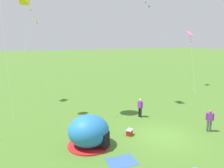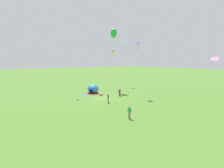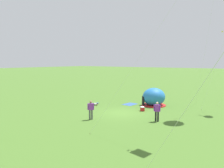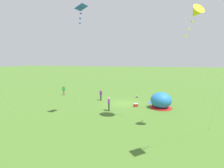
{
  "view_description": "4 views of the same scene",
  "coord_description": "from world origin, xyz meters",
  "px_view_note": "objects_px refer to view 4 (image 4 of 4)",
  "views": [
    {
      "loc": [
        -9.93,
        -11.63,
        6.84
      ],
      "look_at": [
        -1.5,
        5.39,
        3.07
      ],
      "focal_mm": 35.0,
      "sensor_mm": 36.0,
      "label": 1
    },
    {
      "loc": [
        25.45,
        -15.89,
        7.61
      ],
      "look_at": [
        -1.28,
        3.65,
        2.46
      ],
      "focal_mm": 24.0,
      "sensor_mm": 36.0,
      "label": 2
    },
    {
      "loc": [
        18.13,
        11.98,
        5.25
      ],
      "look_at": [
        1.64,
        0.03,
        3.1
      ],
      "focal_mm": 35.0,
      "sensor_mm": 36.0,
      "label": 3
    },
    {
      "loc": [
        -5.58,
        24.21,
        6.2
      ],
      "look_at": [
        0.58,
        3.54,
        3.28
      ],
      "focal_mm": 28.0,
      "sensor_mm": 36.0,
      "label": 4
    }
  ],
  "objects_px": {
    "toddler_crawling": "(137,97)",
    "kite_blue": "(81,11)",
    "popup_tent": "(161,101)",
    "kite_yellow": "(196,13)",
    "person_with_toddler": "(101,94)",
    "cooler_box": "(136,105)",
    "person_center_field": "(109,103)",
    "person_far_back": "(64,90)"
  },
  "relations": [
    {
      "from": "person_with_toddler",
      "to": "person_far_back",
      "type": "height_order",
      "value": "same"
    },
    {
      "from": "cooler_box",
      "to": "person_with_toddler",
      "type": "xyz_separation_m",
      "value": [
        5.79,
        -2.13,
        0.74
      ]
    },
    {
      "from": "cooler_box",
      "to": "toddler_crawling",
      "type": "height_order",
      "value": "cooler_box"
    },
    {
      "from": "person_far_back",
      "to": "popup_tent",
      "type": "bearing_deg",
      "value": 166.96
    },
    {
      "from": "popup_tent",
      "to": "toddler_crawling",
      "type": "relative_size",
      "value": 5.14
    },
    {
      "from": "toddler_crawling",
      "to": "person_far_back",
      "type": "distance_m",
      "value": 13.06
    },
    {
      "from": "person_center_field",
      "to": "kite_yellow",
      "type": "xyz_separation_m",
      "value": [
        -8.57,
        4.29,
        8.97
      ]
    },
    {
      "from": "cooler_box",
      "to": "person_with_toddler",
      "type": "relative_size",
      "value": 0.37
    },
    {
      "from": "popup_tent",
      "to": "kite_yellow",
      "type": "height_order",
      "value": "kite_yellow"
    },
    {
      "from": "toddler_crawling",
      "to": "kite_blue",
      "type": "relative_size",
      "value": 0.05
    },
    {
      "from": "person_center_field",
      "to": "kite_yellow",
      "type": "distance_m",
      "value": 13.13
    },
    {
      "from": "toddler_crawling",
      "to": "person_far_back",
      "type": "xyz_separation_m",
      "value": [
        12.94,
        1.65,
        0.79
      ]
    },
    {
      "from": "popup_tent",
      "to": "person_with_toddler",
      "type": "relative_size",
      "value": 1.63
    },
    {
      "from": "kite_yellow",
      "to": "kite_blue",
      "type": "bearing_deg",
      "value": -5.55
    },
    {
      "from": "kite_yellow",
      "to": "person_with_toddler",
      "type": "bearing_deg",
      "value": -39.2
    },
    {
      "from": "person_far_back",
      "to": "kite_yellow",
      "type": "distance_m",
      "value": 24.15
    },
    {
      "from": "popup_tent",
      "to": "kite_yellow",
      "type": "distance_m",
      "value": 11.91
    },
    {
      "from": "toddler_crawling",
      "to": "kite_yellow",
      "type": "bearing_deg",
      "value": 116.09
    },
    {
      "from": "popup_tent",
      "to": "person_center_field",
      "type": "distance_m",
      "value": 6.9
    },
    {
      "from": "person_center_field",
      "to": "kite_blue",
      "type": "distance_m",
      "value": 10.84
    },
    {
      "from": "kite_blue",
      "to": "person_far_back",
      "type": "bearing_deg",
      "value": -49.45
    },
    {
      "from": "kite_blue",
      "to": "popup_tent",
      "type": "bearing_deg",
      "value": -141.08
    },
    {
      "from": "cooler_box",
      "to": "person_far_back",
      "type": "height_order",
      "value": "person_far_back"
    },
    {
      "from": "popup_tent",
      "to": "toddler_crawling",
      "type": "xyz_separation_m",
      "value": [
        3.93,
        -5.56,
        -0.82
      ]
    },
    {
      "from": "person_with_toddler",
      "to": "toddler_crawling",
      "type": "bearing_deg",
      "value": -144.36
    },
    {
      "from": "popup_tent",
      "to": "person_with_toddler",
      "type": "distance_m",
      "value": 9.24
    },
    {
      "from": "kite_yellow",
      "to": "toddler_crawling",
      "type": "bearing_deg",
      "value": -63.91
    },
    {
      "from": "person_center_field",
      "to": "kite_yellow",
      "type": "relative_size",
      "value": 0.16
    },
    {
      "from": "person_center_field",
      "to": "cooler_box",
      "type": "bearing_deg",
      "value": -134.27
    },
    {
      "from": "toddler_crawling",
      "to": "kite_yellow",
      "type": "relative_size",
      "value": 0.05
    },
    {
      "from": "kite_blue",
      "to": "kite_yellow",
      "type": "xyz_separation_m",
      "value": [
        -10.45,
        1.01,
        -1.19
      ]
    },
    {
      "from": "cooler_box",
      "to": "toddler_crawling",
      "type": "xyz_separation_m",
      "value": [
        0.68,
        -5.79,
        -0.04
      ]
    },
    {
      "from": "toddler_crawling",
      "to": "person_center_field",
      "type": "bearing_deg",
      "value": 75.93
    },
    {
      "from": "person_with_toddler",
      "to": "kite_yellow",
      "type": "height_order",
      "value": "kite_yellow"
    },
    {
      "from": "popup_tent",
      "to": "toddler_crawling",
      "type": "distance_m",
      "value": 6.86
    },
    {
      "from": "cooler_box",
      "to": "popup_tent",
      "type": "bearing_deg",
      "value": -175.9
    },
    {
      "from": "cooler_box",
      "to": "kite_blue",
      "type": "height_order",
      "value": "kite_blue"
    },
    {
      "from": "person_far_back",
      "to": "kite_yellow",
      "type": "relative_size",
      "value": 0.16
    },
    {
      "from": "toddler_crawling",
      "to": "kite_blue",
      "type": "height_order",
      "value": "kite_blue"
    },
    {
      "from": "toddler_crawling",
      "to": "cooler_box",
      "type": "bearing_deg",
      "value": 96.72
    },
    {
      "from": "cooler_box",
      "to": "person_with_toddler",
      "type": "bearing_deg",
      "value": -20.19
    },
    {
      "from": "cooler_box",
      "to": "person_center_field",
      "type": "relative_size",
      "value": 0.37
    }
  ]
}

